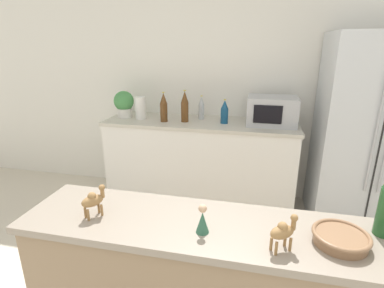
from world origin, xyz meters
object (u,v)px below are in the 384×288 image
(potted_plant, at_px, (124,103))
(camel_figurine, at_px, (283,231))
(paper_towel_roll, at_px, (140,108))
(camel_figurine_second, at_px, (93,200))
(microwave, at_px, (272,111))
(fruit_bowl, at_px, (341,238))
(back_bottle_3, at_px, (185,107))
(wise_man_figurine_crimson, at_px, (203,220))
(back_bottle_2, at_px, (164,108))
(back_bottle_0, at_px, (201,108))
(back_bottle_1, at_px, (224,112))
(refrigerator, at_px, (366,134))

(potted_plant, bearing_deg, camel_figurine, -51.47)
(paper_towel_roll, distance_m, camel_figurine_second, 1.95)
(microwave, bearing_deg, potted_plant, -179.03)
(fruit_bowl, bearing_deg, paper_towel_roll, 130.87)
(back_bottle_3, height_order, wise_man_figurine_crimson, back_bottle_3)
(fruit_bowl, relative_size, wise_man_figurine_crimson, 1.68)
(back_bottle_2, height_order, camel_figurine, back_bottle_2)
(back_bottle_0, distance_m, wise_man_figurine_crimson, 2.06)
(back_bottle_0, relative_size, back_bottle_1, 1.03)
(back_bottle_0, xyz_separation_m, camel_figurine, (0.72, -2.06, -0.04))
(potted_plant, bearing_deg, back_bottle_3, -4.06)
(back_bottle_2, height_order, fruit_bowl, back_bottle_2)
(back_bottle_0, bearing_deg, wise_man_figurine_crimson, -78.88)
(refrigerator, bearing_deg, fruit_bowl, -109.17)
(back_bottle_1, height_order, camel_figurine_second, back_bottle_1)
(paper_towel_roll, height_order, back_bottle_3, back_bottle_3)
(microwave, bearing_deg, paper_towel_roll, -177.87)
(back_bottle_3, bearing_deg, paper_towel_roll, 177.12)
(paper_towel_roll, xyz_separation_m, microwave, (1.37, 0.05, 0.02))
(fruit_bowl, bearing_deg, back_bottle_2, 126.44)
(refrigerator, relative_size, camel_figurine_second, 12.16)
(camel_figurine_second, relative_size, wise_man_figurine_crimson, 1.11)
(microwave, bearing_deg, back_bottle_2, -173.79)
(refrigerator, height_order, back_bottle_2, refrigerator)
(back_bottle_1, xyz_separation_m, camel_figurine_second, (-0.38, -1.88, -0.03))
(potted_plant, height_order, back_bottle_0, potted_plant)
(back_bottle_0, relative_size, back_bottle_2, 0.83)
(paper_towel_roll, xyz_separation_m, fruit_bowl, (1.60, -1.85, -0.09))
(back_bottle_0, xyz_separation_m, back_bottle_2, (-0.36, -0.19, 0.03))
(microwave, xyz_separation_m, back_bottle_2, (-1.09, -0.12, 0.01))
(camel_figurine_second, bearing_deg, back_bottle_1, 78.49)
(microwave, height_order, camel_figurine, microwave)
(back_bottle_0, height_order, back_bottle_2, back_bottle_2)
(refrigerator, distance_m, back_bottle_3, 1.74)
(refrigerator, height_order, paper_towel_roll, refrigerator)
(refrigerator, height_order, back_bottle_1, refrigerator)
(microwave, height_order, back_bottle_0, microwave)
(paper_towel_roll, relative_size, back_bottle_1, 0.96)
(camel_figurine, xyz_separation_m, camel_figurine_second, (-0.84, 0.06, -0.00))
(paper_towel_roll, bearing_deg, back_bottle_1, -0.11)
(back_bottle_2, bearing_deg, wise_man_figurine_crimson, -67.50)
(back_bottle_2, distance_m, camel_figurine, 2.16)
(back_bottle_1, xyz_separation_m, wise_man_figurine_crimson, (0.13, -1.89, -0.06))
(refrigerator, height_order, potted_plant, refrigerator)
(back_bottle_0, xyz_separation_m, back_bottle_3, (-0.15, -0.15, 0.04))
(back_bottle_0, xyz_separation_m, camel_figurine_second, (-0.12, -2.00, -0.04))
(potted_plant, bearing_deg, refrigerator, -1.31)
(back_bottle_2, xyz_separation_m, wise_man_figurine_crimson, (0.76, -1.83, -0.09))
(refrigerator, bearing_deg, camel_figurine, -114.39)
(paper_towel_roll, xyz_separation_m, camel_figurine, (1.37, -1.94, -0.04))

